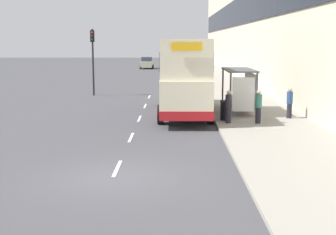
% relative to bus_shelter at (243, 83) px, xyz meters
% --- Properties ---
extents(ground_plane, '(220.00, 220.00, 0.00)m').
position_rel_bus_shelter_xyz_m(ground_plane, '(-5.77, -12.47, -1.88)').
color(ground_plane, '#424247').
extents(pavement, '(5.00, 93.00, 0.14)m').
position_rel_bus_shelter_xyz_m(pavement, '(0.73, 26.03, -1.81)').
color(pavement, gray).
rests_on(pavement, ground_plane).
extents(terrace_facade, '(3.10, 93.00, 16.61)m').
position_rel_bus_shelter_xyz_m(terrace_facade, '(4.72, 26.03, 6.42)').
color(terrace_facade, beige).
rests_on(terrace_facade, ground_plane).
extents(lane_mark_0, '(0.12, 2.00, 0.01)m').
position_rel_bus_shelter_xyz_m(lane_mark_0, '(-5.77, -11.42, -1.87)').
color(lane_mark_0, silver).
rests_on(lane_mark_0, ground_plane).
extents(lane_mark_1, '(0.12, 2.00, 0.01)m').
position_rel_bus_shelter_xyz_m(lane_mark_1, '(-5.77, -6.32, -1.87)').
color(lane_mark_1, silver).
rests_on(lane_mark_1, ground_plane).
extents(lane_mark_2, '(0.12, 2.00, 0.01)m').
position_rel_bus_shelter_xyz_m(lane_mark_2, '(-5.77, -1.23, -1.87)').
color(lane_mark_2, silver).
rests_on(lane_mark_2, ground_plane).
extents(lane_mark_3, '(0.12, 2.00, 0.01)m').
position_rel_bus_shelter_xyz_m(lane_mark_3, '(-5.77, 3.87, -1.87)').
color(lane_mark_3, silver).
rests_on(lane_mark_3, ground_plane).
extents(lane_mark_4, '(0.12, 2.00, 0.01)m').
position_rel_bus_shelter_xyz_m(lane_mark_4, '(-5.77, 8.96, -1.87)').
color(lane_mark_4, silver).
rests_on(lane_mark_4, ground_plane).
extents(bus_shelter, '(1.60, 4.20, 2.48)m').
position_rel_bus_shelter_xyz_m(bus_shelter, '(0.00, 0.00, 0.00)').
color(bus_shelter, '#4C4C51').
rests_on(bus_shelter, ground_plane).
extents(double_decker_bus_near, '(2.85, 10.71, 4.30)m').
position_rel_bus_shelter_xyz_m(double_decker_bus_near, '(-3.30, 0.43, 0.41)').
color(double_decker_bus_near, beige).
rests_on(double_decker_bus_near, ground_plane).
extents(car_0, '(2.02, 4.06, 1.80)m').
position_rel_bus_shelter_xyz_m(car_0, '(-8.12, 46.94, -0.99)').
color(car_0, '#B7B799').
rests_on(car_0, ground_plane).
extents(car_1, '(2.07, 4.28, 1.72)m').
position_rel_bus_shelter_xyz_m(car_1, '(-2.84, 19.22, -1.02)').
color(car_1, '#B7B799').
rests_on(car_1, ground_plane).
extents(car_2, '(1.92, 3.94, 1.72)m').
position_rel_bus_shelter_xyz_m(car_2, '(-3.18, 45.94, -1.02)').
color(car_2, '#B7B799').
rests_on(car_2, ground_plane).
extents(car_3, '(1.99, 4.52, 1.80)m').
position_rel_bus_shelter_xyz_m(car_3, '(-2.92, 36.77, -0.99)').
color(car_3, maroon).
rests_on(car_3, ground_plane).
extents(pedestrian_at_shelter, '(0.32, 0.32, 1.63)m').
position_rel_bus_shelter_xyz_m(pedestrian_at_shelter, '(-1.16, -3.29, -0.90)').
color(pedestrian_at_shelter, '#23232D').
rests_on(pedestrian_at_shelter, ground_plane).
extents(pedestrian_1, '(0.32, 0.32, 1.63)m').
position_rel_bus_shelter_xyz_m(pedestrian_1, '(2.26, -1.77, -0.90)').
color(pedestrian_1, '#23232D').
rests_on(pedestrian_1, ground_plane).
extents(pedestrian_2, '(0.33, 0.33, 1.67)m').
position_rel_bus_shelter_xyz_m(pedestrian_2, '(0.32, -3.39, -0.88)').
color(pedestrian_2, '#23232D').
rests_on(pedestrian_2, ground_plane).
extents(litter_bin, '(0.55, 0.55, 1.05)m').
position_rel_bus_shelter_xyz_m(litter_bin, '(-1.22, -2.51, -1.21)').
color(litter_bin, black).
rests_on(litter_bin, ground_plane).
extents(traffic_light_far_kerb, '(0.30, 0.32, 5.14)m').
position_rel_bus_shelter_xyz_m(traffic_light_far_kerb, '(-10.17, 9.93, 1.57)').
color(traffic_light_far_kerb, black).
rests_on(traffic_light_far_kerb, ground_plane).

